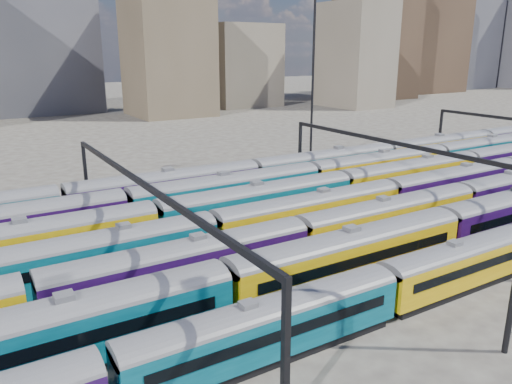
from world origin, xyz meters
TOP-DOWN VIEW (x-y plane):
  - ground at (0.00, 0.00)m, footprint 500.00×500.00m
  - rake_1 at (-7.01, -10.00)m, footprint 109.00×3.19m
  - rake_2 at (-8.25, -5.00)m, footprint 126.30×3.08m
  - rake_3 at (7.45, 0.00)m, footprint 127.81×3.12m
  - rake_4 at (-17.32, 5.00)m, footprint 133.71×3.26m
  - rake_5 at (4.47, 10.00)m, footprint 137.38×3.35m
  - rake_6 at (10.71, 15.00)m, footprint 114.03×3.34m
  - gantry_1 at (-20.00, 0.00)m, footprint 0.35×40.35m
  - gantry_2 at (10.00, 0.00)m, footprint 0.35×40.35m
  - mast_3 at (15.00, 24.00)m, footprint 1.40×0.50m
  - skyline at (104.75, 105.73)m, footprint 399.22×60.48m

SIDE VIEW (x-z plane):
  - ground at x=0.00m, z-range 0.00..0.00m
  - rake_2 at x=-8.25m, z-range 0.13..5.32m
  - rake_3 at x=7.45m, z-range 0.13..5.38m
  - rake_1 at x=-7.01m, z-range 0.13..5.52m
  - rake_4 at x=-17.32m, z-range 0.14..5.64m
  - rake_6 at x=10.71m, z-range 0.14..5.78m
  - rake_5 at x=4.47m, z-range 0.14..5.80m
  - gantry_1 at x=-20.00m, z-range 2.78..10.80m
  - gantry_2 at x=10.00m, z-range 2.78..10.80m
  - mast_3 at x=15.00m, z-range 1.17..26.77m
  - skyline at x=104.75m, z-range -4.18..45.85m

